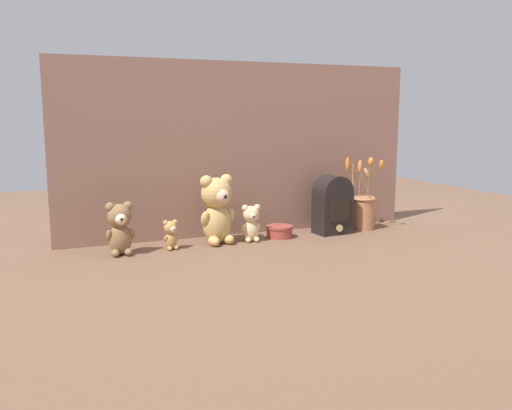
% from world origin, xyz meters
% --- Properties ---
extents(ground_plane, '(4.00, 4.00, 0.00)m').
position_xyz_m(ground_plane, '(0.00, 0.00, 0.00)').
color(ground_plane, brown).
extents(backdrop_wall, '(1.60, 0.02, 0.74)m').
position_xyz_m(backdrop_wall, '(0.00, 0.17, 0.37)').
color(backdrop_wall, '#845B4C').
rests_on(backdrop_wall, ground).
extents(teddy_bear_large, '(0.16, 0.14, 0.28)m').
position_xyz_m(teddy_bear_large, '(-0.17, 0.02, 0.15)').
color(teddy_bear_large, tan).
rests_on(teddy_bear_large, ground).
extents(teddy_bear_medium, '(0.11, 0.10, 0.20)m').
position_xyz_m(teddy_bear_medium, '(-0.56, -0.01, 0.10)').
color(teddy_bear_medium, olive).
rests_on(teddy_bear_medium, ground).
extents(teddy_bear_small, '(0.08, 0.08, 0.15)m').
position_xyz_m(teddy_bear_small, '(-0.03, 0.01, 0.08)').
color(teddy_bear_small, '#DBBC84').
rests_on(teddy_bear_small, ground).
extents(teddy_bear_tiny, '(0.07, 0.06, 0.12)m').
position_xyz_m(teddy_bear_tiny, '(-0.37, -0.00, 0.06)').
color(teddy_bear_tiny, tan).
rests_on(teddy_bear_tiny, ground).
extents(flower_vase, '(0.16, 0.16, 0.33)m').
position_xyz_m(flower_vase, '(0.54, 0.05, 0.09)').
color(flower_vase, '#AD7047').
rests_on(flower_vase, ground).
extents(vintage_radio, '(0.16, 0.12, 0.26)m').
position_xyz_m(vintage_radio, '(0.36, 0.02, 0.13)').
color(vintage_radio, black).
rests_on(vintage_radio, ground).
extents(decorative_tin_tall, '(0.12, 0.12, 0.05)m').
position_xyz_m(decorative_tin_tall, '(0.11, 0.03, 0.03)').
color(decorative_tin_tall, '#993D33').
rests_on(decorative_tin_tall, ground).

